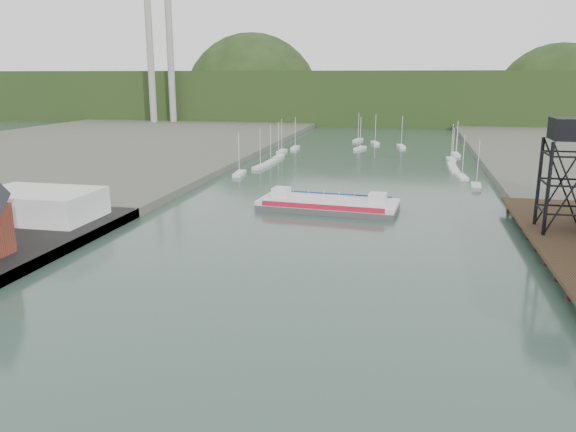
% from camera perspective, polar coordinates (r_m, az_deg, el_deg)
% --- Properties ---
extents(white_shed, '(18.00, 12.00, 4.50)m').
position_cam_1_polar(white_shed, '(97.55, -23.95, 1.06)').
color(white_shed, silver).
rests_on(white_shed, west_quay).
extents(lift_tower, '(6.50, 6.50, 16.00)m').
position_cam_1_polar(lift_tower, '(87.51, 26.91, 7.23)').
color(lift_tower, black).
rests_on(lift_tower, east_pier).
extents(marina_sailboats, '(57.71, 92.65, 0.90)m').
position_cam_1_polar(marina_sailboats, '(167.03, 7.76, 5.90)').
color(marina_sailboats, silver).
rests_on(marina_sailboats, ground).
extents(smokestacks, '(11.20, 8.20, 60.00)m').
position_cam_1_polar(smokestacks, '(285.12, -12.80, 15.01)').
color(smokestacks, '#969691').
rests_on(smokestacks, ground).
extents(distant_hills, '(500.00, 120.00, 80.00)m').
position_cam_1_polar(distant_hills, '(328.47, 9.55, 11.57)').
color(distant_hills, black).
rests_on(distant_hills, ground).
extents(chain_ferry, '(25.65, 11.98, 3.59)m').
position_cam_1_polar(chain_ferry, '(102.54, 4.10, 1.22)').
color(chain_ferry, '#464749').
rests_on(chain_ferry, ground).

